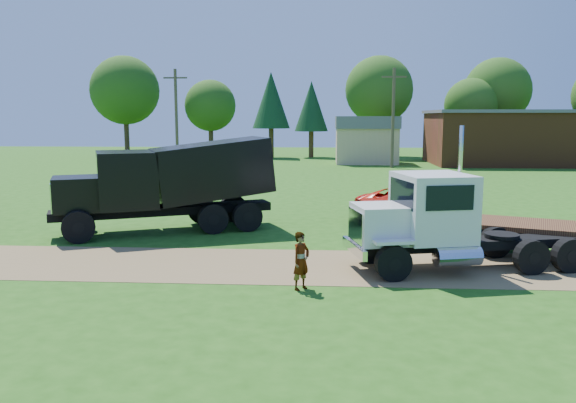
# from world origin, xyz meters

# --- Properties ---
(ground) EXTENTS (140.00, 140.00, 0.00)m
(ground) POSITION_xyz_m (0.00, 0.00, 0.00)
(ground) COLOR #204E11
(ground) RESTS_ON ground
(dirt_track) EXTENTS (120.00, 4.20, 0.01)m
(dirt_track) POSITION_xyz_m (0.00, 0.00, 0.01)
(dirt_track) COLOR brown
(dirt_track) RESTS_ON ground
(white_semi_tractor) EXTENTS (7.38, 3.82, 4.35)m
(white_semi_tractor) POSITION_xyz_m (3.08, -0.13, 1.49)
(white_semi_tractor) COLOR black
(white_semi_tractor) RESTS_ON ground
(black_dump_truck) EXTENTS (8.75, 5.71, 3.78)m
(black_dump_truck) POSITION_xyz_m (-6.36, 5.21, 2.08)
(black_dump_truck) COLOR black
(black_dump_truck) RESTS_ON ground
(orange_pickup) EXTENTS (5.85, 4.09, 1.48)m
(orange_pickup) POSITION_xyz_m (3.92, 8.42, 0.74)
(orange_pickup) COLOR red
(orange_pickup) RESTS_ON ground
(flatbed_trailer) EXTENTS (7.74, 4.72, 1.90)m
(flatbed_trailer) POSITION_xyz_m (7.66, 1.80, 0.82)
(flatbed_trailer) COLOR #341A10
(flatbed_trailer) RESTS_ON ground
(spectator_a) EXTENTS (0.66, 0.68, 1.58)m
(spectator_a) POSITION_xyz_m (-0.87, -2.40, 0.79)
(spectator_a) COLOR #999999
(spectator_a) RESTS_ON ground
(spectator_b) EXTENTS (1.10, 1.08, 1.78)m
(spectator_b) POSITION_xyz_m (3.58, 5.35, 0.89)
(spectator_b) COLOR #999999
(spectator_b) RESTS_ON ground
(brick_building) EXTENTS (15.40, 10.40, 5.30)m
(brick_building) POSITION_xyz_m (18.00, 40.00, 2.66)
(brick_building) COLOR brown
(brick_building) RESTS_ON ground
(tan_shed) EXTENTS (6.20, 5.40, 4.70)m
(tan_shed) POSITION_xyz_m (4.00, 40.00, 2.42)
(tan_shed) COLOR tan
(tan_shed) RESTS_ON ground
(utility_poles) EXTENTS (42.20, 0.28, 9.00)m
(utility_poles) POSITION_xyz_m (6.00, 35.00, 4.71)
(utility_poles) COLOR #433226
(utility_poles) RESTS_ON ground
(tree_row) EXTENTS (60.11, 14.73, 11.67)m
(tree_row) POSITION_xyz_m (5.09, 49.16, 7.14)
(tree_row) COLOR #362816
(tree_row) RESTS_ON ground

